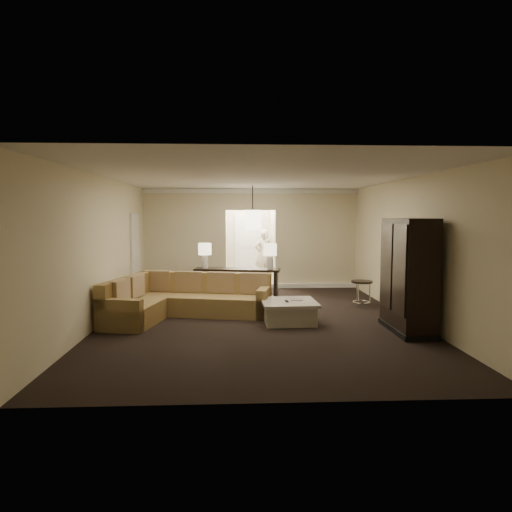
{
  "coord_description": "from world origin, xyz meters",
  "views": [
    {
      "loc": [
        -0.47,
        -8.84,
        2.06
      ],
      "look_at": [
        0.01,
        1.2,
        1.16
      ],
      "focal_mm": 32.0,
      "sensor_mm": 36.0,
      "label": 1
    }
  ],
  "objects": [
    {
      "name": "table_lamp_right",
      "position": [
        0.38,
        1.86,
        1.19
      ],
      "size": [
        0.32,
        0.32,
        0.6
      ],
      "color": "silver",
      "rests_on": "console_table"
    },
    {
      "name": "drink_table",
      "position": [
        2.4,
        1.2,
        0.42
      ],
      "size": [
        0.47,
        0.47,
        0.59
      ],
      "rotation": [
        0.0,
        0.0,
        -0.17
      ],
      "color": "black",
      "rests_on": "ground"
    },
    {
      "name": "sectional_sofa",
      "position": [
        -1.57,
        0.37,
        0.34
      ],
      "size": [
        3.27,
        2.42,
        0.86
      ],
      "rotation": [
        0.0,
        0.0,
        -0.22
      ],
      "color": "brown",
      "rests_on": "ground"
    },
    {
      "name": "ground",
      "position": [
        0.0,
        0.0,
        0.0
      ],
      "size": [
        8.0,
        8.0,
        0.0
      ],
      "primitive_type": "plane",
      "color": "black",
      "rests_on": "ground"
    },
    {
      "name": "wall_back",
      "position": [
        0.0,
        4.0,
        1.4
      ],
      "size": [
        6.0,
        0.04,
        2.8
      ],
      "primitive_type": "cube",
      "color": "beige",
      "rests_on": "ground"
    },
    {
      "name": "person",
      "position": [
        0.45,
        5.38,
        0.9
      ],
      "size": [
        0.75,
        0.61,
        1.8
      ],
      "primitive_type": "imported",
      "rotation": [
        0.0,
        0.0,
        3.45
      ],
      "color": "beige",
      "rests_on": "ground"
    },
    {
      "name": "pendant_light",
      "position": [
        0.0,
        2.7,
        1.95
      ],
      "size": [
        0.38,
        0.38,
        1.09
      ],
      "color": "black",
      "rests_on": "ceiling"
    },
    {
      "name": "table_lamp_left",
      "position": [
        -1.17,
        2.14,
        1.19
      ],
      "size": [
        0.32,
        0.32,
        0.6
      ],
      "color": "silver",
      "rests_on": "console_table"
    },
    {
      "name": "coffee_table",
      "position": [
        0.58,
        -0.22,
        0.21
      ],
      "size": [
        1.07,
        1.07,
        0.44
      ],
      "rotation": [
        0.0,
        0.0,
        0.03
      ],
      "color": "beige",
      "rests_on": "ground"
    },
    {
      "name": "wall_left",
      "position": [
        -3.0,
        0.0,
        1.4
      ],
      "size": [
        0.04,
        8.0,
        2.8
      ],
      "primitive_type": "cube",
      "color": "beige",
      "rests_on": "ground"
    },
    {
      "name": "baseboard",
      "position": [
        0.0,
        3.95,
        0.06
      ],
      "size": [
        6.0,
        0.1,
        0.12
      ],
      "primitive_type": "cube",
      "color": "white",
      "rests_on": "ground"
    },
    {
      "name": "foyer",
      "position": [
        0.0,
        5.34,
        1.3
      ],
      "size": [
        1.44,
        2.02,
        2.8
      ],
      "color": "white",
      "rests_on": "ground"
    },
    {
      "name": "wall_front",
      "position": [
        0.0,
        -4.0,
        1.4
      ],
      "size": [
        6.0,
        0.04,
        2.8
      ],
      "primitive_type": "cube",
      "color": "beige",
      "rests_on": "ground"
    },
    {
      "name": "wall_right",
      "position": [
        3.0,
        0.0,
        1.4
      ],
      "size": [
        0.04,
        8.0,
        2.8
      ],
      "primitive_type": "cube",
      "color": "beige",
      "rests_on": "ground"
    },
    {
      "name": "crown_molding",
      "position": [
        0.0,
        3.95,
        2.73
      ],
      "size": [
        6.0,
        0.1,
        0.12
      ],
      "primitive_type": "cube",
      "color": "white",
      "rests_on": "wall_back"
    },
    {
      "name": "armoire",
      "position": [
        2.59,
        -1.01,
        0.96
      ],
      "size": [
        0.6,
        1.4,
        2.01
      ],
      "color": "black",
      "rests_on": "ground"
    },
    {
      "name": "side_door",
      "position": [
        -2.97,
        2.8,
        1.05
      ],
      "size": [
        0.05,
        0.9,
        2.1
      ],
      "primitive_type": "cube",
      "color": "white",
      "rests_on": "ground"
    },
    {
      "name": "console_table",
      "position": [
        -0.4,
        2.0,
        0.47
      ],
      "size": [
        2.09,
        0.81,
        0.79
      ],
      "rotation": [
        0.0,
        0.0,
        -0.17
      ],
      "color": "black",
      "rests_on": "ground"
    },
    {
      "name": "ceiling",
      "position": [
        0.0,
        0.0,
        2.8
      ],
      "size": [
        6.0,
        8.0,
        0.02
      ],
      "primitive_type": "cube",
      "color": "white",
      "rests_on": "wall_back"
    }
  ]
}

